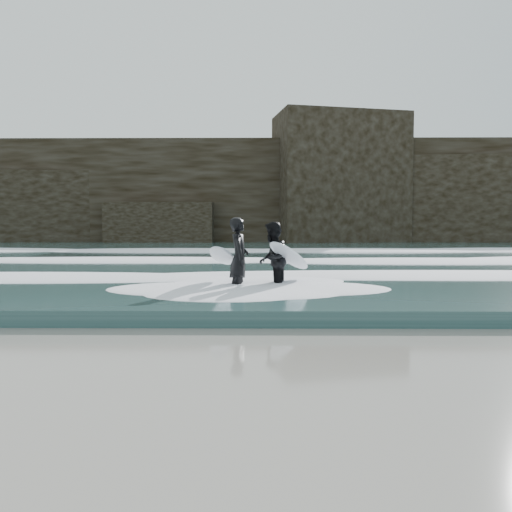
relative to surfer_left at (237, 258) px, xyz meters
name	(u,v)px	position (x,y,z in m)	size (l,w,h in m)	color
ground	(125,386)	(-0.86, -6.64, -0.97)	(120.00, 120.00, 0.00)	#876958
sea	(240,250)	(-0.86, 22.36, -0.82)	(90.00, 52.00, 0.30)	#2A4B4B
headland	(247,195)	(-0.86, 39.36, 4.03)	(70.00, 9.00, 10.00)	black
foam_near	(210,272)	(-0.86, 2.36, -0.57)	(60.00, 3.20, 0.20)	white
foam_mid	(227,257)	(-0.86, 9.36, -0.55)	(60.00, 4.00, 0.24)	white
foam_far	(237,248)	(-0.86, 18.36, -0.52)	(60.00, 4.80, 0.30)	white
surfer_left	(237,258)	(0.00, 0.00, 0.00)	(0.99, 2.00, 1.92)	black
surfer_right	(275,259)	(0.91, 0.29, -0.05)	(1.53, 2.19, 1.83)	black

